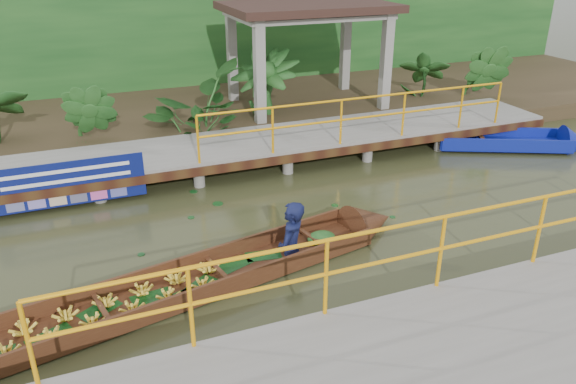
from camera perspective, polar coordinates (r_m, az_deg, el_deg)
name	(u,v)px	position (r m, az deg, el deg)	size (l,w,h in m)	color
ground	(292,235)	(9.90, 0.36, -4.40)	(80.00, 80.00, 0.00)	#292E17
land_strip	(194,111)	(16.51, -9.53, 8.09)	(30.00, 8.00, 0.45)	#322819
far_dock	(235,148)	(12.67, -5.38, 4.50)	(16.00, 2.06, 1.66)	slate
near_dock	(506,359)	(7.26, 21.28, -15.50)	(18.00, 2.40, 1.73)	slate
pavilion	(308,18)	(15.77, 2.00, 17.27)	(4.40, 3.00, 3.00)	slate
foliage_backdrop	(172,35)	(18.54, -11.71, 15.32)	(30.00, 0.80, 4.00)	#144118
vendor_boat	(189,275)	(8.40, -10.04, -8.27)	(8.71, 2.64, 2.15)	#381C0F
moored_blue_boat	(538,143)	(15.22, 24.06, 4.60)	(3.72, 2.39, 0.88)	navy
blue_banner	(68,183)	(11.33, -21.42, 0.82)	(2.82, 0.04, 0.88)	#0B145B
tropical_plants	(262,89)	(14.53, -2.70, 10.45)	(14.32, 1.32, 1.65)	#144118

